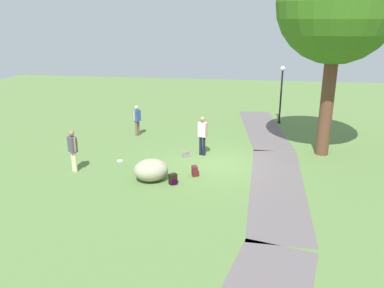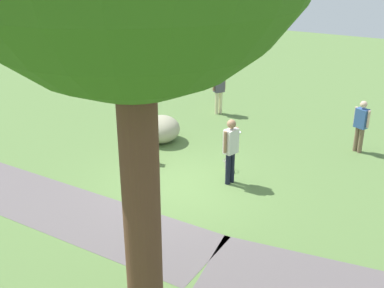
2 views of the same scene
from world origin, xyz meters
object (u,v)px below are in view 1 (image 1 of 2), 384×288
(man_near_boulder, at_px, (73,148))
(passerby_on_path, at_px, (137,118))
(lamp_post, at_px, (281,88))
(frisbee_on_grass, at_px, (120,161))
(large_shade_tree, at_px, (338,4))
(handbag_on_grass, at_px, (186,154))
(lawn_boulder, at_px, (151,170))
(woman_with_handbag, at_px, (202,133))
(spare_backpack_on_lawn, at_px, (195,171))
(backpack_by_boulder, at_px, (173,179))

(man_near_boulder, xyz_separation_m, passerby_on_path, (-5.23, 1.08, -0.07))
(lamp_post, height_order, frisbee_on_grass, lamp_post)
(large_shade_tree, relative_size, passerby_on_path, 5.57)
(handbag_on_grass, bearing_deg, frisbee_on_grass, -71.33)
(large_shade_tree, bearing_deg, lawn_boulder, -59.34)
(lawn_boulder, xyz_separation_m, handbag_on_grass, (-2.74, 0.89, -0.27))
(handbag_on_grass, bearing_deg, lawn_boulder, -17.98)
(man_near_boulder, relative_size, passerby_on_path, 1.06)
(lamp_post, xyz_separation_m, handbag_on_grass, (6.63, -4.43, -1.93))
(large_shade_tree, xyz_separation_m, lawn_boulder, (4.09, -6.90, -6.03))
(woman_with_handbag, height_order, passerby_on_path, woman_with_handbag)
(lawn_boulder, xyz_separation_m, passerby_on_path, (-5.64, -2.20, 0.51))
(woman_with_handbag, height_order, handbag_on_grass, woman_with_handbag)
(spare_backpack_on_lawn, bearing_deg, lamp_post, 156.68)
(spare_backpack_on_lawn, xyz_separation_m, frisbee_on_grass, (-1.12, -3.45, -0.18))
(passerby_on_path, bearing_deg, spare_backpack_on_lawn, 37.35)
(passerby_on_path, xyz_separation_m, backpack_by_boulder, (5.87, 3.10, -0.73))
(frisbee_on_grass, bearing_deg, passerby_on_path, -175.02)
(woman_with_handbag, bearing_deg, spare_backpack_on_lawn, 0.57)
(backpack_by_boulder, distance_m, spare_backpack_on_lawn, 1.15)
(man_near_boulder, distance_m, backpack_by_boulder, 4.29)
(large_shade_tree, xyz_separation_m, handbag_on_grass, (1.35, -6.02, -6.30))
(lamp_post, bearing_deg, large_shade_tree, 16.71)
(lamp_post, distance_m, man_near_boulder, 12.46)
(spare_backpack_on_lawn, bearing_deg, frisbee_on_grass, -108.04)
(handbag_on_grass, distance_m, backpack_by_boulder, 2.97)
(large_shade_tree, bearing_deg, frisbee_on_grass, -75.39)
(lawn_boulder, distance_m, frisbee_on_grass, 2.63)
(handbag_on_grass, bearing_deg, man_near_boulder, -60.75)
(lawn_boulder, xyz_separation_m, backpack_by_boulder, (0.23, 0.89, -0.22))
(handbag_on_grass, xyz_separation_m, spare_backpack_on_lawn, (2.05, 0.69, 0.05))
(large_shade_tree, height_order, lawn_boulder, large_shade_tree)
(lamp_post, relative_size, spare_backpack_on_lawn, 8.33)
(lamp_post, relative_size, man_near_boulder, 1.95)
(lawn_boulder, relative_size, passerby_on_path, 1.05)
(passerby_on_path, relative_size, backpack_by_boulder, 4.02)
(backpack_by_boulder, xyz_separation_m, frisbee_on_grass, (-2.04, -2.76, -0.18))
(lamp_post, height_order, passerby_on_path, lamp_post)
(lamp_post, bearing_deg, passerby_on_path, -63.66)
(backpack_by_boulder, bearing_deg, handbag_on_grass, -179.88)
(woman_with_handbag, xyz_separation_m, spare_backpack_on_lawn, (2.43, 0.02, -0.85))
(man_near_boulder, distance_m, passerby_on_path, 5.34)
(frisbee_on_grass, bearing_deg, large_shade_tree, 104.61)
(lamp_post, height_order, backpack_by_boulder, lamp_post)
(lamp_post, bearing_deg, handbag_on_grass, -33.79)
(frisbee_on_grass, bearing_deg, man_near_boulder, -45.15)
(passerby_on_path, height_order, handbag_on_grass, passerby_on_path)
(large_shade_tree, distance_m, handbag_on_grass, 8.81)
(passerby_on_path, height_order, spare_backpack_on_lawn, passerby_on_path)
(lawn_boulder, height_order, passerby_on_path, passerby_on_path)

